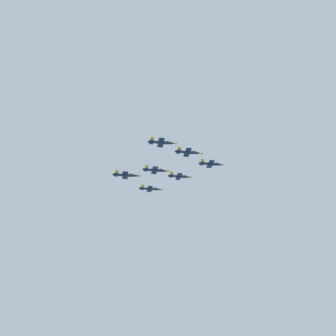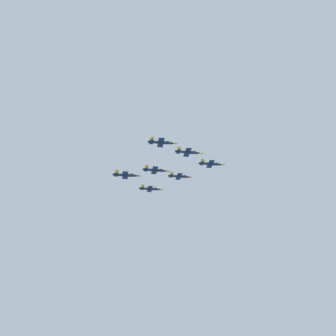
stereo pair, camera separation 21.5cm
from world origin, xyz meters
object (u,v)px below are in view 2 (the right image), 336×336
object	(u,v)px
jet_slot_rear	(156,170)
jet_left_wingman	(180,176)
jet_right_outer	(162,142)
jet_trailing	(126,175)
jet_lead	(212,164)
jet_left_outer	(151,189)
jet_right_wingman	(189,152)

from	to	relation	value
jet_slot_rear	jet_left_wingman	bearing A→B (deg)	39.57
jet_left_wingman	jet_right_outer	world-z (taller)	jet_left_wingman
jet_right_outer	jet_trailing	bearing A→B (deg)	121.52
jet_lead	jet_left_outer	distance (m)	45.38
jet_left_outer	jet_right_outer	xyz separation A→B (m)	(-51.21, 27.82, 0.78)
jet_lead	jet_left_outer	xyz separation A→B (m)	(41.97, 16.21, -5.95)
jet_lead	jet_trailing	bearing A→B (deg)	-178.97
jet_lead	jet_left_outer	size ratio (longest dim) A/B	1.03
jet_left_outer	jet_trailing	bearing A→B (deg)	-120.02
jet_left_wingman	jet_slot_rear	size ratio (longest dim) A/B	0.98
jet_slot_rear	jet_right_outer	bearing A→B (deg)	-90.80
jet_lead	jet_left_wingman	distance (m)	22.65
jet_lead	jet_right_outer	xyz separation A→B (m)	(-9.24, 44.03, -5.17)
jet_right_outer	jet_slot_rear	xyz separation A→B (m)	(25.60, -13.91, -1.63)
jet_right_outer	jet_right_wingman	bearing A→B (deg)	41.42
jet_left_wingman	jet_slot_rear	bearing A→B (deg)	-139.74
jet_right_wingman	jet_trailing	xyz separation A→B (m)	(29.17, 23.17, -9.86)
jet_left_outer	jet_right_outer	size ratio (longest dim) A/B	1.01
jet_left_outer	jet_trailing	world-z (taller)	jet_left_outer
jet_right_wingman	jet_slot_rear	bearing A→B (deg)	138.95
jet_left_outer	jet_right_wingman	bearing A→B (deg)	-68.14
jet_right_wingman	jet_left_outer	distance (m)	47.16
jet_right_wingman	jet_left_outer	world-z (taller)	jet_right_wingman
jet_trailing	jet_lead	bearing A→B (deg)	1.10
jet_right_wingman	jet_left_wingman	bearing A→B (deg)	89.31
jet_right_wingman	jet_right_outer	bearing A→B (deg)	-140.32
jet_right_wingman	jet_trailing	world-z (taller)	jet_right_wingman
jet_left_outer	jet_trailing	distance (m)	34.23
jet_right_wingman	jet_right_outer	distance (m)	22.80
jet_left_wingman	jet_left_outer	xyz separation A→B (m)	(20.98, 8.11, -3.33)
jet_lead	jet_trailing	size ratio (longest dim) A/B	1.01
jet_slot_rear	jet_trailing	xyz separation A→B (m)	(8.18, 15.06, -4.50)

